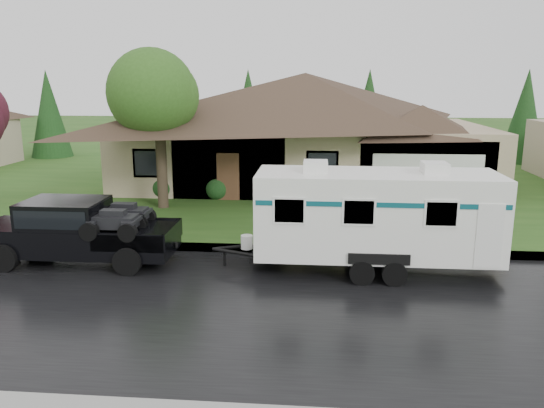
{
  "coord_description": "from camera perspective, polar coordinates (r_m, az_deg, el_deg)",
  "views": [
    {
      "loc": [
        2.68,
        -13.86,
        5.28
      ],
      "look_at": [
        1.32,
        2.0,
        1.61
      ],
      "focal_mm": 35.0,
      "sensor_mm": 36.0,
      "label": 1
    }
  ],
  "objects": [
    {
      "name": "ground",
      "position": [
        15.07,
        -5.7,
        -7.6
      ],
      "size": [
        140.0,
        140.0,
        0.0
      ],
      "primitive_type": "plane",
      "color": "#274E18",
      "rests_on": "ground"
    },
    {
      "name": "curb",
      "position": [
        17.14,
        -4.33,
        -4.74
      ],
      "size": [
        140.0,
        0.5,
        0.15
      ],
      "primitive_type": "cube",
      "color": "gray",
      "rests_on": "ground"
    },
    {
      "name": "house_main",
      "position": [
        27.75,
        4.17,
        9.45
      ],
      "size": [
        19.44,
        10.8,
        6.9
      ],
      "color": "tan",
      "rests_on": "lawn"
    },
    {
      "name": "tree_left_green",
      "position": [
        22.18,
        -12.13,
        11.27
      ],
      "size": [
        3.99,
        3.99,
        6.6
      ],
      "color": "#382B1E",
      "rests_on": "lawn"
    },
    {
      "name": "travel_trailer",
      "position": [
        15.12,
        11.11,
        -1.07
      ],
      "size": [
        7.03,
        2.47,
        3.16
      ],
      "color": "white",
      "rests_on": "ground"
    },
    {
      "name": "pickup_truck",
      "position": [
        16.79,
        -20.44,
        -2.57
      ],
      "size": [
        5.7,
        2.17,
        1.9
      ],
      "color": "black",
      "rests_on": "ground"
    },
    {
      "name": "shrub_row",
      "position": [
        23.63,
        3.17,
        1.65
      ],
      "size": [
        13.6,
        1.0,
        1.0
      ],
      "color": "#143814",
      "rests_on": "lawn"
    },
    {
      "name": "road",
      "position": [
        13.26,
        -7.29,
        -10.59
      ],
      "size": [
        140.0,
        8.0,
        0.01
      ],
      "primitive_type": "cube",
      "color": "black",
      "rests_on": "ground"
    },
    {
      "name": "lawn",
      "position": [
        29.45,
        -0.38,
        2.79
      ],
      "size": [
        140.0,
        26.0,
        0.15
      ],
      "primitive_type": "cube",
      "color": "#274E18",
      "rests_on": "ground"
    }
  ]
}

